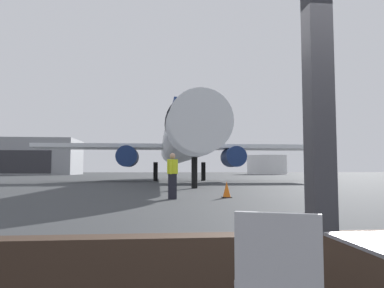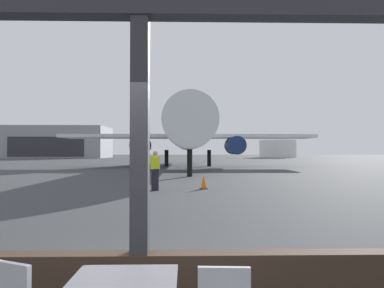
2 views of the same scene
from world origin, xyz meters
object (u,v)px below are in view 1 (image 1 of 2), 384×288
Objects in this scene: airplane at (181,143)px; fuel_storage_tank at (267,165)px; distant_hangar at (19,157)px; ground_crew_worker at (172,175)px; cafe_chair_aisle_left at (280,285)px; traffic_cone at (227,190)px.

fuel_storage_tank is (24.30, 52.41, -1.31)m from airplane.
distant_hangar is 2.64× the size of fuel_storage_tank.
cafe_chair_aisle_left is at bearing -89.78° from ground_crew_worker.
fuel_storage_tank reaches higher than cafe_chair_aisle_left.
traffic_cone is (0.55, -19.48, -3.29)m from airplane.
cafe_chair_aisle_left is 0.09× the size of fuel_storage_tank.
distant_hangar is (-31.22, 81.24, 3.35)m from cafe_chair_aisle_left.
distant_hangar is (-33.35, 68.77, 3.59)m from traffic_cone.
ground_crew_worker is 0.18× the size of fuel_storage_tank.
ground_crew_worker is 76.93m from fuel_storage_tank.
airplane reaches higher than cafe_chair_aisle_left.
ground_crew_worker is 76.05m from distant_hangar.
distant_hangar reaches higher than traffic_cone.
ground_crew_worker is at bearing -94.64° from airplane.
traffic_cone is 76.52m from distant_hangar.
ground_crew_worker is at bearing -65.78° from distant_hangar.
fuel_storage_tank reaches higher than traffic_cone.
cafe_chair_aisle_left is 32.13m from airplane.
traffic_cone is at bearing 13.65° from ground_crew_worker.
airplane is 20.25m from ground_crew_worker.
fuel_storage_tank is (57.10, 3.12, -1.61)m from distant_hangar.
cafe_chair_aisle_left is at bearing -68.98° from distant_hangar.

